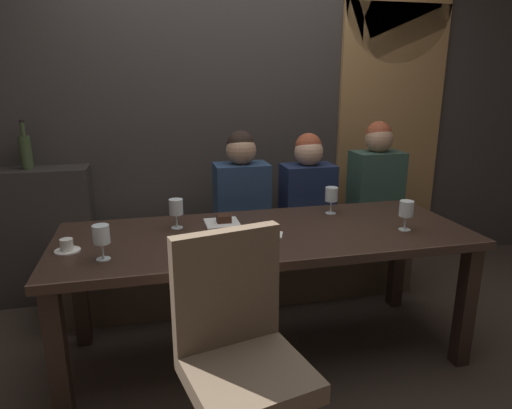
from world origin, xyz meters
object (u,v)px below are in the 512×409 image
Objects in this scene: dining_table at (266,247)px; diner_far_end at (376,179)px; wine_glass_near_left at (406,210)px; wine_glass_far_left at (331,195)px; dessert_plate at (223,221)px; chair_near_side at (239,342)px; wine_glass_end_right at (101,236)px; wine_glass_center_front at (176,208)px; banquette_bench at (240,268)px; diner_redhead at (241,190)px; espresso_cup at (67,246)px; diner_bearded at (308,188)px; wine_bottle_pale_label at (26,151)px.

diner_far_end reaches higher than dining_table.
wine_glass_near_left and wine_glass_far_left have the same top height.
wine_glass_near_left reaches higher than dessert_plate.
dining_table is 0.79m from chair_near_side.
dessert_plate is (-0.20, 0.19, 0.10)m from dining_table.
diner_far_end is at bearing 26.57° from wine_glass_end_right.
chair_near_side reaches higher than dining_table.
wine_glass_center_front is at bearing 164.90° from wine_glass_near_left.
wine_glass_end_right is at bearing -166.39° from dining_table.
wine_glass_near_left is at bearing -15.10° from wine_glass_center_front.
wine_glass_center_front is (-0.46, -0.52, 0.63)m from banquette_bench.
diner_redhead is 4.63× the size of wine_glass_end_right.
wine_glass_center_front is 0.59m from espresso_cup.
wine_glass_end_right is 1.00× the size of wine_glass_center_front.
wine_glass_near_left and wine_glass_end_right have the same top height.
banquette_bench is 3.43× the size of diner_bearded.
wine_bottle_pale_label is at bearing 143.18° from dining_table.
wine_glass_far_left is at bearing -44.12° from banquette_bench.
banquette_bench is at bearing 47.68° from wine_glass_end_right.
wine_glass_center_front is (0.92, -0.86, -0.21)m from wine_bottle_pale_label.
diner_redhead is 0.48m from diner_bearded.
diner_bearded is 1.66m from espresso_cup.
dining_table is 1.28m from diner_far_end.
diner_bearded is at bearing 1.88° from diner_redhead.
diner_bearded is 0.55m from diner_far_end.
chair_near_side is 5.98× the size of wine_glass_near_left.
banquette_bench is 15.24× the size of wine_glass_far_left.
dining_table is at bearing -125.13° from diner_bearded.
diner_far_end reaches higher than wine_glass_end_right.
wine_bottle_pale_label is 1.99× the size of wine_glass_center_front.
wine_glass_end_right is at bearing -38.74° from espresso_cup.
wine_glass_near_left is at bearing -29.07° from wine_bottle_pale_label.
dining_table is 2.90× the size of diner_redhead.
diner_redhead is 1.03m from diner_far_end.
wine_glass_near_left is at bearing -108.21° from diner_far_end.
chair_near_side is 0.96m from wine_glass_center_front.
espresso_cup is (-0.53, -0.23, -0.09)m from wine_glass_center_front.
diner_bearded is at bearing 34.29° from wine_glass_end_right.
diner_bearded is at bearing 88.52° from wine_glass_far_left.
dining_table is 0.69m from diner_redhead.
wine_bottle_pale_label reaches higher than dessert_plate.
wine_glass_near_left is 1.01m from dessert_plate.
espresso_cup is at bearing -158.83° from diner_far_end.
diner_bearded reaches higher than wine_glass_end_right.
chair_near_side is at bearing -95.85° from dessert_plate.
diner_bearded is 1.08m from wine_glass_center_front.
banquette_bench is at bearing 135.88° from wine_glass_far_left.
diner_far_end is 1.59m from wine_glass_center_front.
chair_near_side is at bearing -112.24° from dining_table.
diner_bearded is at bearing -176.19° from diner_far_end.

